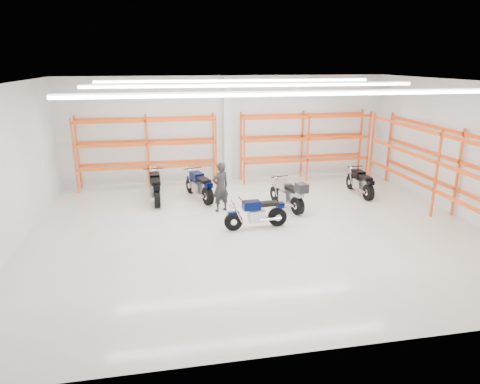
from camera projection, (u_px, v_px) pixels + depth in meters
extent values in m
plane|color=beige|center=(257.00, 229.00, 13.51)|extent=(14.00, 14.00, 0.00)
cube|color=silver|center=(227.00, 129.00, 18.48)|extent=(14.00, 0.02, 4.50)
cube|color=silver|center=(337.00, 237.00, 7.21)|extent=(14.00, 0.02, 4.50)
cube|color=silver|center=(7.00, 170.00, 11.61)|extent=(0.02, 12.00, 4.50)
cube|color=silver|center=(465.00, 151.00, 14.08)|extent=(0.02, 12.00, 4.50)
cube|color=white|center=(259.00, 82.00, 12.18)|extent=(14.00, 12.00, 0.02)
cube|color=white|center=(289.00, 94.00, 9.39)|extent=(10.00, 0.22, 0.10)
cube|color=white|center=(255.00, 85.00, 12.68)|extent=(10.00, 0.22, 0.10)
cube|color=white|center=(237.00, 81.00, 15.50)|extent=(10.00, 0.22, 0.10)
cylinder|color=black|center=(233.00, 222.00, 13.32)|extent=(0.59, 0.17, 0.58)
cylinder|color=black|center=(277.00, 217.00, 13.69)|extent=(0.61, 0.23, 0.60)
cylinder|color=silver|center=(233.00, 222.00, 13.32)|extent=(0.20, 0.15, 0.19)
cylinder|color=silver|center=(277.00, 217.00, 13.69)|extent=(0.23, 0.21, 0.21)
cube|color=#030C35|center=(233.00, 213.00, 13.23)|extent=(0.36, 0.17, 0.06)
cube|color=#B7B7BC|center=(257.00, 216.00, 13.48)|extent=(0.53, 0.39, 0.37)
cube|color=#A5A5AA|center=(268.00, 218.00, 13.60)|extent=(0.69, 0.17, 0.08)
cube|color=#030C35|center=(251.00, 205.00, 13.32)|extent=(0.57, 0.38, 0.27)
cube|color=black|center=(268.00, 204.00, 13.46)|extent=(0.66, 0.34, 0.12)
cube|color=#030C35|center=(280.00, 205.00, 13.59)|extent=(0.27, 0.23, 0.16)
cylinder|color=black|center=(241.00, 200.00, 13.18)|extent=(0.09, 0.68, 0.03)
sphere|color=silver|center=(232.00, 205.00, 13.15)|extent=(0.18, 0.18, 0.18)
cylinder|color=silver|center=(270.00, 219.00, 13.47)|extent=(0.73, 0.15, 0.09)
cylinder|color=black|center=(154.00, 186.00, 16.89)|extent=(0.18, 0.67, 0.66)
cylinder|color=black|center=(157.00, 199.00, 15.36)|extent=(0.24, 0.69, 0.68)
cylinder|color=silver|center=(154.00, 186.00, 16.89)|extent=(0.17, 0.23, 0.22)
cylinder|color=silver|center=(157.00, 199.00, 15.36)|extent=(0.24, 0.26, 0.24)
cube|color=black|center=(154.00, 178.00, 16.80)|extent=(0.19, 0.41, 0.07)
cube|color=#B7B7BC|center=(155.00, 189.00, 16.06)|extent=(0.43, 0.60, 0.42)
cube|color=#A5A5AA|center=(156.00, 195.00, 15.70)|extent=(0.18, 0.78, 0.09)
cube|color=black|center=(154.00, 177.00, 16.12)|extent=(0.41, 0.64, 0.31)
cube|color=black|center=(155.00, 182.00, 15.55)|extent=(0.38, 0.75, 0.13)
cube|color=black|center=(157.00, 187.00, 15.15)|extent=(0.26, 0.30, 0.18)
cylinder|color=black|center=(153.00, 169.00, 16.39)|extent=(0.77, 0.09, 0.04)
sphere|color=silver|center=(153.00, 171.00, 16.75)|extent=(0.21, 0.21, 0.21)
cylinder|color=silver|center=(152.00, 196.00, 15.62)|extent=(0.15, 0.83, 0.10)
cylinder|color=black|center=(191.00, 186.00, 17.04)|extent=(0.33, 0.65, 0.65)
cylinder|color=black|center=(208.00, 196.00, 15.70)|extent=(0.40, 0.69, 0.67)
cylinder|color=silver|center=(191.00, 186.00, 17.04)|extent=(0.21, 0.25, 0.22)
cylinder|color=silver|center=(208.00, 196.00, 15.70)|extent=(0.28, 0.29, 0.24)
cube|color=#041044|center=(190.00, 178.00, 16.95)|extent=(0.28, 0.42, 0.06)
cube|color=#B7B7BC|center=(199.00, 188.00, 16.31)|extent=(0.55, 0.65, 0.41)
cube|color=#A5A5AA|center=(204.00, 193.00, 16.00)|extent=(0.36, 0.75, 0.09)
cube|color=#041044|center=(197.00, 176.00, 16.35)|extent=(0.54, 0.69, 0.30)
cube|color=black|center=(203.00, 180.00, 15.84)|extent=(0.53, 0.78, 0.13)
cube|color=#041044|center=(209.00, 185.00, 15.49)|extent=(0.31, 0.34, 0.17)
cylinder|color=black|center=(193.00, 168.00, 16.58)|extent=(0.73, 0.28, 0.04)
sphere|color=silver|center=(190.00, 171.00, 16.90)|extent=(0.20, 0.20, 0.20)
cylinder|color=silver|center=(200.00, 194.00, 15.88)|extent=(0.35, 0.80, 0.10)
cylinder|color=black|center=(275.00, 194.00, 16.03)|extent=(0.27, 0.63, 0.62)
cylinder|color=black|center=(297.00, 206.00, 14.69)|extent=(0.34, 0.66, 0.64)
cylinder|color=silver|center=(275.00, 194.00, 16.03)|extent=(0.19, 0.24, 0.21)
cylinder|color=silver|center=(297.00, 206.00, 14.69)|extent=(0.26, 0.27, 0.23)
cube|color=#9B9A9F|center=(276.00, 186.00, 15.94)|extent=(0.24, 0.40, 0.06)
cube|color=#B7B7BC|center=(286.00, 197.00, 15.30)|extent=(0.49, 0.61, 0.39)
cube|color=#A5A5AA|center=(292.00, 202.00, 14.99)|extent=(0.30, 0.73, 0.08)
cube|color=#9B9A9F|center=(284.00, 185.00, 15.34)|extent=(0.48, 0.64, 0.29)
cube|color=black|center=(293.00, 189.00, 14.84)|extent=(0.47, 0.73, 0.12)
cube|color=#9B9A9F|center=(299.00, 195.00, 14.49)|extent=(0.29, 0.32, 0.16)
cylinder|color=black|center=(279.00, 176.00, 15.58)|extent=(0.71, 0.21, 0.04)
sphere|color=silver|center=(275.00, 179.00, 15.90)|extent=(0.20, 0.20, 0.20)
cylinder|color=silver|center=(289.00, 203.00, 14.89)|extent=(0.28, 0.77, 0.09)
cube|color=black|center=(302.00, 188.00, 14.31)|extent=(0.44, 0.47, 0.31)
cylinder|color=black|center=(351.00, 182.00, 17.61)|extent=(0.13, 0.61, 0.60)
cylinder|color=black|center=(368.00, 192.00, 16.19)|extent=(0.20, 0.63, 0.62)
cylinder|color=silver|center=(351.00, 182.00, 17.61)|extent=(0.15, 0.20, 0.20)
cylinder|color=silver|center=(368.00, 192.00, 16.19)|extent=(0.21, 0.23, 0.22)
cube|color=black|center=(351.00, 175.00, 17.52)|extent=(0.16, 0.37, 0.06)
cube|color=#B7B7BC|center=(360.00, 184.00, 16.84)|extent=(0.37, 0.53, 0.38)
cube|color=#A5A5AA|center=(364.00, 190.00, 16.51)|extent=(0.14, 0.71, 0.08)
cube|color=black|center=(358.00, 174.00, 16.89)|extent=(0.35, 0.57, 0.28)
cube|color=black|center=(365.00, 178.00, 16.37)|extent=(0.32, 0.67, 0.12)
cube|color=black|center=(370.00, 183.00, 15.99)|extent=(0.23, 0.27, 0.16)
cylinder|color=black|center=(355.00, 166.00, 17.15)|extent=(0.71, 0.05, 0.04)
sphere|color=silver|center=(351.00, 169.00, 17.48)|extent=(0.19, 0.19, 0.19)
cylinder|color=silver|center=(361.00, 190.00, 16.44)|extent=(0.11, 0.76, 0.09)
imported|color=black|center=(221.00, 187.00, 14.88)|extent=(0.76, 0.64, 1.76)
cube|color=white|center=(227.00, 130.00, 18.31)|extent=(0.32, 0.32, 4.50)
cube|color=#FF521C|center=(78.00, 152.00, 17.49)|extent=(0.07, 0.07, 3.00)
cube|color=#FF521C|center=(74.00, 156.00, 16.74)|extent=(0.07, 0.07, 3.00)
cube|color=#FF521C|center=(148.00, 150.00, 17.99)|extent=(0.07, 0.07, 3.00)
cube|color=#FF521C|center=(147.00, 154.00, 17.24)|extent=(0.07, 0.07, 3.00)
cube|color=#FF521C|center=(214.00, 147.00, 18.48)|extent=(0.07, 0.07, 3.00)
cube|color=#FF521C|center=(216.00, 151.00, 17.73)|extent=(0.07, 0.07, 3.00)
cube|color=#FF521C|center=(148.00, 163.00, 18.15)|extent=(5.60, 0.07, 0.12)
cube|color=#FF521C|center=(148.00, 167.00, 17.40)|extent=(5.60, 0.07, 0.12)
cube|color=#FF521C|center=(147.00, 141.00, 17.88)|extent=(5.60, 0.07, 0.12)
cube|color=#FF521C|center=(147.00, 144.00, 17.12)|extent=(5.60, 0.07, 0.12)
cube|color=#FF521C|center=(146.00, 118.00, 17.60)|extent=(5.60, 0.07, 0.12)
cube|color=#FF521C|center=(145.00, 121.00, 16.85)|extent=(5.60, 0.07, 0.12)
cube|color=#FF521C|center=(241.00, 146.00, 18.69)|extent=(0.07, 0.07, 3.00)
cube|color=#FF521C|center=(244.00, 150.00, 17.94)|extent=(0.07, 0.07, 3.00)
cube|color=#FF521C|center=(302.00, 144.00, 19.19)|extent=(0.07, 0.07, 3.00)
cube|color=#FF521C|center=(308.00, 148.00, 18.44)|extent=(0.07, 0.07, 3.00)
cube|color=#FF521C|center=(360.00, 142.00, 19.68)|extent=(0.07, 0.07, 3.00)
cube|color=#FF521C|center=(368.00, 145.00, 18.93)|extent=(0.07, 0.07, 3.00)
cube|color=#FF521C|center=(301.00, 156.00, 19.35)|extent=(5.60, 0.07, 0.12)
cube|color=#FF521C|center=(307.00, 160.00, 18.60)|extent=(5.60, 0.07, 0.12)
cube|color=#FF521C|center=(302.00, 136.00, 19.08)|extent=(5.60, 0.07, 0.12)
cube|color=#FF521C|center=(308.00, 139.00, 18.33)|extent=(5.60, 0.07, 0.12)
cube|color=#FF521C|center=(303.00, 115.00, 18.80)|extent=(5.60, 0.07, 0.12)
cube|color=#FF521C|center=(309.00, 117.00, 18.05)|extent=(5.60, 0.07, 0.12)
cube|color=#FF521C|center=(458.00, 173.00, 14.28)|extent=(0.07, 0.07, 3.00)
cube|color=#FF521C|center=(436.00, 174.00, 14.14)|extent=(0.07, 0.07, 3.00)
cube|color=#FF521C|center=(389.00, 147.00, 18.51)|extent=(0.07, 0.07, 3.00)
cube|color=#FF521C|center=(372.00, 148.00, 18.36)|extent=(0.07, 0.07, 3.00)
cube|color=#FF521C|center=(455.00, 189.00, 14.45)|extent=(0.07, 9.00, 0.12)
cube|color=#FF521C|center=(434.00, 190.00, 14.30)|extent=(0.07, 9.00, 0.12)
cube|color=#FF521C|center=(460.00, 162.00, 14.17)|extent=(0.07, 9.00, 0.12)
cube|color=#FF521C|center=(438.00, 163.00, 14.03)|extent=(0.07, 9.00, 0.12)
cube|color=#FF521C|center=(464.00, 134.00, 13.89)|extent=(0.07, 9.00, 0.12)
cube|color=#FF521C|center=(442.00, 135.00, 13.75)|extent=(0.07, 9.00, 0.12)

